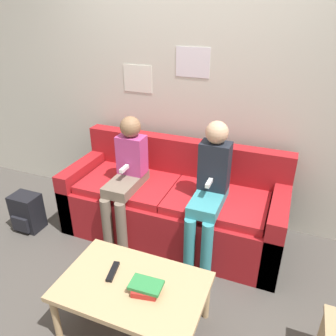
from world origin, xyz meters
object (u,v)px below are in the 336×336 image
person_right (210,187)px  backpack (27,212)px  coffee_table (133,289)px  person_left (126,174)px  tv_remote (113,272)px  couch (173,205)px

person_right → backpack: bearing=-170.6°
coffee_table → person_right: 0.97m
person_right → coffee_table: bearing=-105.5°
coffee_table → backpack: coffee_table is taller
person_left → person_right: person_right is taller
coffee_table → tv_remote: size_ratio=5.32×
couch → backpack: couch is taller
person_left → backpack: bearing=-164.0°
person_left → backpack: 1.10m
coffee_table → person_left: 1.05m
couch → tv_remote: size_ratio=11.30×
coffee_table → person_left: size_ratio=0.82×
couch → coffee_table: couch is taller
couch → person_right: (0.37, -0.18, 0.37)m
couch → person_right: person_right is taller
person_left → person_right: bearing=0.4°
person_right → person_left: bearing=-179.6°
coffee_table → backpack: bearing=157.5°
person_right → backpack: 1.79m
coffee_table → tv_remote: (-0.16, 0.04, 0.05)m
couch → tv_remote: 1.02m
couch → person_right: bearing=-25.3°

